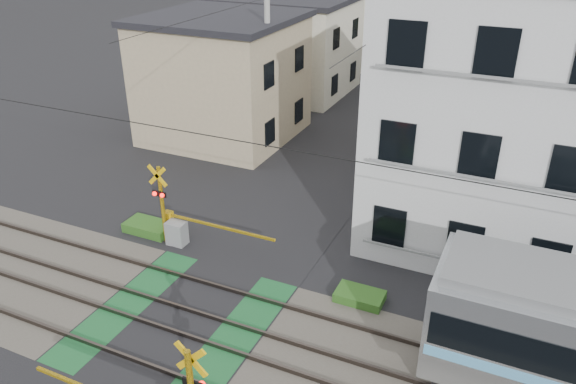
% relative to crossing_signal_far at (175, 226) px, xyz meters
% --- Properties ---
extents(ground, '(120.00, 120.00, 0.00)m').
position_rel_crossing_signal_far_xyz_m(ground, '(2.59, -3.65, -0.71)').
color(ground, black).
extents(track_bed, '(120.00, 120.00, 0.14)m').
position_rel_crossing_signal_far_xyz_m(track_bed, '(2.59, -3.65, -0.67)').
color(track_bed, '#47423A').
rests_on(track_bed, ground).
extents(crossing_signal_far, '(4.74, 0.65, 3.09)m').
position_rel_crossing_signal_far_xyz_m(crossing_signal_far, '(0.00, 0.00, 0.00)').
color(crossing_signal_far, '#F1B70C').
rests_on(crossing_signal_far, ground).
extents(apartment_block, '(10.20, 8.36, 9.30)m').
position_rel_crossing_signal_far_xyz_m(apartment_block, '(11.09, 5.84, 3.94)').
color(apartment_block, silver).
rests_on(apartment_block, ground).
extents(houses_row, '(22.07, 31.35, 6.80)m').
position_rel_crossing_signal_far_xyz_m(houses_row, '(2.84, 22.27, 2.53)').
color(houses_row, tan).
rests_on(houses_row, ground).
extents(catenary, '(60.00, 5.04, 7.00)m').
position_rel_crossing_signal_far_xyz_m(catenary, '(8.59, -3.62, 2.98)').
color(catenary, '#2D2D33').
rests_on(catenary, ground).
extents(utility_poles, '(7.90, 42.00, 8.00)m').
position_rel_crossing_signal_far_xyz_m(utility_poles, '(1.53, 19.35, 3.37)').
color(utility_poles, '#A5A5A0').
rests_on(utility_poles, ground).
extents(pedestrian, '(0.60, 0.42, 1.58)m').
position_rel_crossing_signal_far_xyz_m(pedestrian, '(4.17, 30.02, 0.08)').
color(pedestrian, black).
rests_on(pedestrian, ground).
extents(weed_patches, '(10.25, 8.80, 0.40)m').
position_rel_crossing_signal_far_xyz_m(weed_patches, '(4.34, -3.74, -0.53)').
color(weed_patches, '#2D5E1E').
rests_on(weed_patches, ground).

